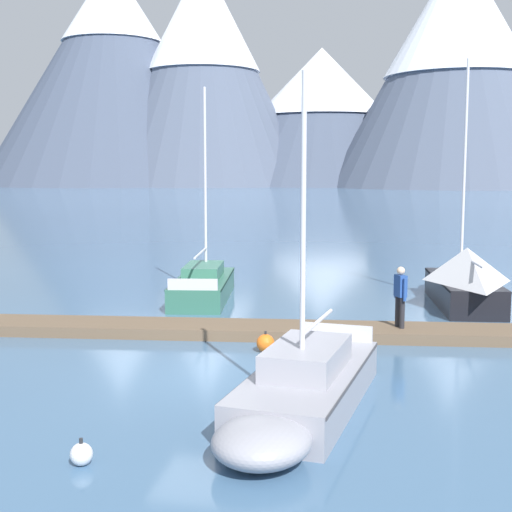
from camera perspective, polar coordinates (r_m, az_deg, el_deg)
The scene contains 12 objects.
ground_plane at distance 16.25m, azimuth -3.55°, elevation -9.59°, with size 700.00×700.00×0.00m, color #426689.
mountain_west_summit at distance 219.49m, azimuth -11.42°, elevation 14.38°, with size 78.17×78.17×64.76m.
mountain_central_massif at distance 209.18m, azimuth -4.27°, elevation 14.97°, with size 62.67×62.67×63.67m.
mountain_shoulder_ridge at distance 216.92m, azimuth 5.28°, elevation 11.40°, with size 75.61×75.61×40.44m.
mountain_east_summit at distance 196.61m, azimuth 15.93°, elevation 14.95°, with size 67.01×67.01×61.31m.
dock at distance 20.00m, azimuth -0.95°, elevation -5.97°, with size 29.25×4.06×0.30m.
sailboat_mid_dock_port at distance 25.90m, azimuth -4.14°, elevation -2.17°, with size 2.42×6.79×7.57m.
sailboat_mid_dock_starboard at distance 13.66m, azimuth 3.68°, elevation -10.64°, with size 2.73×6.63×6.40m.
sailboat_far_berth at distance 25.32m, azimuth 16.28°, elevation -1.68°, with size 2.38×6.86×8.33m.
person_on_dock at distance 19.83m, azimuth 11.54°, elevation -2.94°, with size 0.36×0.54×1.69m.
mooring_buoy_channel_marker at distance 11.88m, azimuth -13.88°, elevation -15.23°, with size 0.36×0.36×0.44m.
mooring_buoy_inner_mooring at distance 18.17m, azimuth 0.77°, elevation -7.02°, with size 0.46×0.46×0.54m.
Camera 1 is at (3.55, -15.16, 4.63)m, focal length 49.68 mm.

